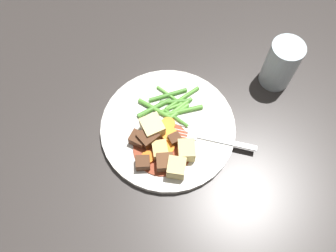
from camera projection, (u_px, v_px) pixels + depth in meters
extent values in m
plane|color=#383330|center=(168.00, 129.00, 0.69)|extent=(3.00, 3.00, 0.00)
cylinder|color=white|center=(168.00, 128.00, 0.68)|extent=(0.26, 0.26, 0.02)
cylinder|color=#93381E|center=(163.00, 148.00, 0.65)|extent=(0.11, 0.11, 0.00)
cylinder|color=orange|center=(168.00, 135.00, 0.66)|extent=(0.03, 0.03, 0.01)
cylinder|color=orange|center=(167.00, 148.00, 0.65)|extent=(0.04, 0.04, 0.01)
cylinder|color=orange|center=(148.00, 158.00, 0.64)|extent=(0.03, 0.03, 0.01)
cylinder|color=orange|center=(168.00, 125.00, 0.67)|extent=(0.03, 0.03, 0.01)
cube|color=#E5CC7A|center=(186.00, 150.00, 0.64)|extent=(0.04, 0.03, 0.03)
cube|color=#DBBC6B|center=(160.00, 150.00, 0.64)|extent=(0.03, 0.03, 0.02)
cube|color=#EAD68C|center=(152.00, 128.00, 0.65)|extent=(0.05, 0.05, 0.04)
cube|color=#E5CC7A|center=(176.00, 168.00, 0.62)|extent=(0.04, 0.04, 0.03)
cube|color=brown|center=(165.00, 163.00, 0.63)|extent=(0.03, 0.03, 0.03)
cube|color=#56331E|center=(148.00, 138.00, 0.65)|extent=(0.04, 0.05, 0.03)
cube|color=#56331E|center=(139.00, 139.00, 0.65)|extent=(0.04, 0.04, 0.02)
cube|color=#56331E|center=(175.00, 139.00, 0.65)|extent=(0.03, 0.03, 0.02)
cube|color=#56331E|center=(143.00, 163.00, 0.63)|extent=(0.02, 0.03, 0.02)
cylinder|color=#66AD42|center=(177.00, 113.00, 0.68)|extent=(0.04, 0.05, 0.01)
cylinder|color=#4C8E33|center=(176.00, 118.00, 0.68)|extent=(0.05, 0.05, 0.01)
cylinder|color=#599E38|center=(184.00, 111.00, 0.68)|extent=(0.02, 0.08, 0.01)
cylinder|color=#66AD42|center=(180.00, 107.00, 0.69)|extent=(0.04, 0.06, 0.01)
cylinder|color=#4C8E33|center=(175.00, 101.00, 0.69)|extent=(0.01, 0.06, 0.01)
cylinder|color=#599E38|center=(182.00, 98.00, 0.70)|extent=(0.05, 0.07, 0.01)
cylinder|color=#66AD42|center=(164.00, 110.00, 0.69)|extent=(0.02, 0.06, 0.01)
cylinder|color=#66AD42|center=(170.00, 96.00, 0.70)|extent=(0.05, 0.05, 0.01)
cylinder|color=#4C8E33|center=(168.00, 95.00, 0.70)|extent=(0.02, 0.08, 0.01)
cylinder|color=#599E38|center=(155.00, 109.00, 0.69)|extent=(0.05, 0.06, 0.01)
cylinder|color=#4C8E33|center=(154.00, 108.00, 0.69)|extent=(0.04, 0.07, 0.01)
cube|color=silver|center=(227.00, 142.00, 0.66)|extent=(0.05, 0.11, 0.00)
cube|color=silver|center=(192.00, 134.00, 0.67)|extent=(0.03, 0.02, 0.00)
cylinder|color=silver|center=(178.00, 127.00, 0.67)|extent=(0.02, 0.04, 0.00)
cylinder|color=silver|center=(177.00, 130.00, 0.67)|extent=(0.02, 0.04, 0.00)
cylinder|color=silver|center=(177.00, 132.00, 0.67)|extent=(0.02, 0.04, 0.00)
cylinder|color=silver|center=(176.00, 135.00, 0.66)|extent=(0.02, 0.04, 0.00)
cylinder|color=silver|center=(281.00, 64.00, 0.69)|extent=(0.06, 0.06, 0.11)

